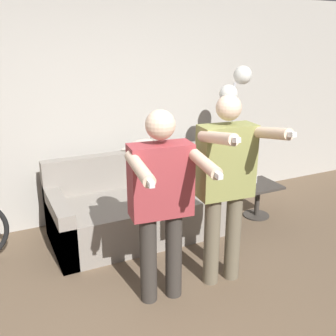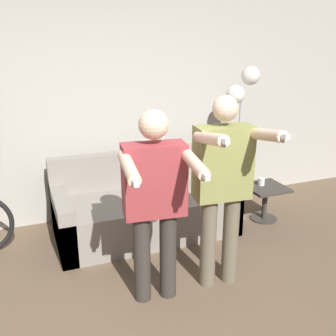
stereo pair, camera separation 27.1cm
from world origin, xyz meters
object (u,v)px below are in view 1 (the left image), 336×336
object	(u,v)px
cat	(144,143)
person_left	(162,196)
floor_lamp	(235,98)
side_table	(258,193)
couch	(141,209)
cup	(254,179)
person_right	(226,179)

from	to	relation	value
cat	person_left	bearing A→B (deg)	-107.72
floor_lamp	side_table	size ratio (longest dim) A/B	3.97
couch	cup	size ratio (longest dim) A/B	21.53
person_right	cat	xyz separation A→B (m)	(-0.11, 1.54, -0.05)
cup	floor_lamp	bearing A→B (deg)	159.28
person_left	person_right	world-z (taller)	person_right
person_right	cup	xyz separation A→B (m)	(1.11, 1.02, -0.51)
person_left	floor_lamp	size ratio (longest dim) A/B	0.89
cat	couch	bearing A→B (deg)	-119.93
person_right	side_table	world-z (taller)	person_right
couch	person_left	distance (m)	1.39
cup	side_table	bearing A→B (deg)	-63.40
couch	cat	distance (m)	0.77
couch	person_right	distance (m)	1.42
couch	cat	size ratio (longest dim) A/B	4.26
couch	floor_lamp	world-z (taller)	floor_lamp
couch	cat	world-z (taller)	cat
floor_lamp	person_right	bearing A→B (deg)	-126.66
couch	person_left	world-z (taller)	person_left
cat	floor_lamp	bearing A→B (deg)	-23.89
cup	cat	bearing A→B (deg)	156.80
side_table	cup	bearing A→B (deg)	116.60
floor_lamp	person_left	bearing A→B (deg)	-141.96
couch	floor_lamp	xyz separation A→B (m)	(1.15, -0.06, 1.18)
couch	cup	distance (m)	1.45
person_left	floor_lamp	xyz separation A→B (m)	(1.44, 1.13, 0.52)
couch	side_table	distance (m)	1.47
cup	person_left	bearing A→B (deg)	-149.15
side_table	couch	bearing A→B (deg)	171.13
couch	side_table	size ratio (longest dim) A/B	4.31
couch	person_left	bearing A→B (deg)	-103.67
floor_lamp	cat	bearing A→B (deg)	156.11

